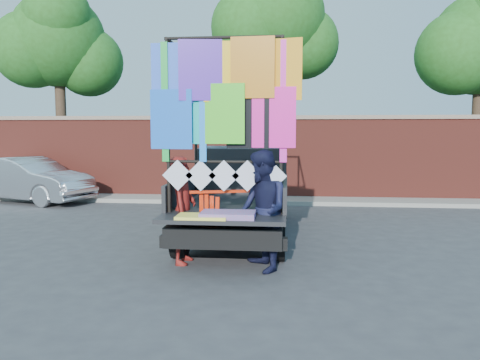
# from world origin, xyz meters

# --- Properties ---
(ground) EXTENTS (90.00, 90.00, 0.00)m
(ground) POSITION_xyz_m (0.00, 0.00, 0.00)
(ground) COLOR #38383A
(ground) RESTS_ON ground
(brick_wall) EXTENTS (30.00, 0.45, 2.61)m
(brick_wall) POSITION_xyz_m (0.00, 7.00, 1.33)
(brick_wall) COLOR maroon
(brick_wall) RESTS_ON ground
(curb) EXTENTS (30.00, 1.20, 0.12)m
(curb) POSITION_xyz_m (0.00, 6.30, 0.06)
(curb) COLOR gray
(curb) RESTS_ON ground
(tree_left) EXTENTS (4.20, 3.30, 7.05)m
(tree_left) POSITION_xyz_m (-6.48, 8.12, 5.12)
(tree_left) COLOR #38281C
(tree_left) RESTS_ON ground
(tree_mid) EXTENTS (4.20, 3.30, 7.73)m
(tree_mid) POSITION_xyz_m (1.02, 8.12, 5.70)
(tree_mid) COLOR #38281C
(tree_mid) RESTS_ON ground
(pickup_truck) EXTENTS (2.24, 5.62, 3.54)m
(pickup_truck) POSITION_xyz_m (0.44, 2.15, 0.90)
(pickup_truck) COLOR black
(pickup_truck) RESTS_ON ground
(sedan) EXTENTS (4.35, 2.62, 1.35)m
(sedan) POSITION_xyz_m (-6.33, 5.65, 0.68)
(sedan) COLOR silver
(sedan) RESTS_ON ground
(woman) EXTENTS (0.43, 0.64, 1.73)m
(woman) POSITION_xyz_m (-0.26, -0.34, 0.87)
(woman) COLOR maroon
(woman) RESTS_ON ground
(man) EXTENTS (0.99, 1.10, 1.86)m
(man) POSITION_xyz_m (1.02, -0.63, 0.93)
(man) COLOR #151734
(man) RESTS_ON ground
(streamer_bundle) EXTENTS (0.97, 0.30, 0.68)m
(streamer_bundle) POSITION_xyz_m (0.27, -0.50, 1.00)
(streamer_bundle) COLOR red
(streamer_bundle) RESTS_ON ground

